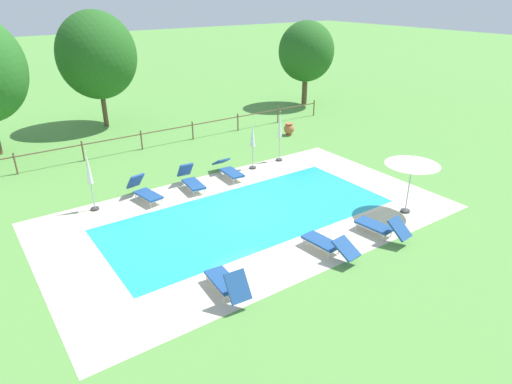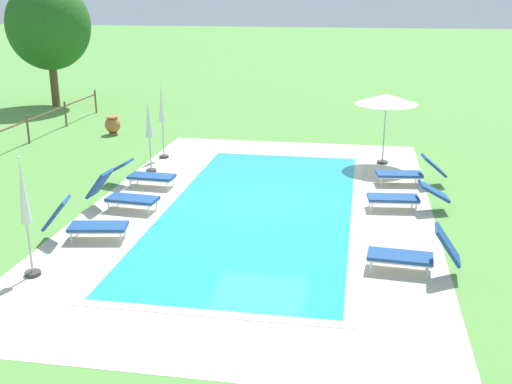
# 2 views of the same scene
# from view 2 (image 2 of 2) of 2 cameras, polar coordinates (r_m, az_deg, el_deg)

# --- Properties ---
(ground_plane) EXTENTS (160.00, 160.00, 0.00)m
(ground_plane) POSITION_cam_2_polar(r_m,az_deg,el_deg) (16.28, 0.32, -1.56)
(ground_plane) COLOR #599342
(pool_deck_paving) EXTENTS (15.02, 8.82, 0.01)m
(pool_deck_paving) POSITION_cam_2_polar(r_m,az_deg,el_deg) (16.28, 0.32, -1.55)
(pool_deck_paving) COLOR beige
(pool_deck_paving) RESTS_ON ground
(swimming_pool_water) EXTENTS (10.93, 4.72, 0.01)m
(swimming_pool_water) POSITION_cam_2_polar(r_m,az_deg,el_deg) (16.28, 0.32, -1.55)
(swimming_pool_water) COLOR #23A8C1
(swimming_pool_water) RESTS_ON ground
(pool_coping_rim) EXTENTS (11.41, 5.20, 0.01)m
(pool_coping_rim) POSITION_cam_2_polar(r_m,az_deg,el_deg) (16.28, 0.32, -1.53)
(pool_coping_rim) COLOR beige
(pool_coping_rim) RESTS_ON ground
(sun_lounger_north_near_steps) EXTENTS (0.84, 2.03, 0.88)m
(sun_lounger_north_near_steps) POSITION_cam_2_polar(r_m,az_deg,el_deg) (18.75, 13.75, 1.78)
(sun_lounger_north_near_steps) COLOR navy
(sun_lounger_north_near_steps) RESTS_ON ground
(sun_lounger_north_mid) EXTENTS (0.74, 1.85, 1.02)m
(sun_lounger_north_mid) POSITION_cam_2_polar(r_m,az_deg,el_deg) (13.00, 14.14, -5.46)
(sun_lounger_north_mid) COLOR navy
(sun_lounger_north_mid) RESTS_ON ground
(sun_lounger_north_far) EXTENTS (0.76, 1.89, 1.00)m
(sun_lounger_north_far) POSITION_cam_2_polar(r_m,az_deg,el_deg) (16.49, -12.02, -0.26)
(sun_lounger_north_far) COLOR navy
(sun_lounger_north_far) RESTS_ON ground
(sun_lounger_north_end) EXTENTS (0.80, 2.10, 0.75)m
(sun_lounger_north_end) POSITION_cam_2_polar(r_m,az_deg,el_deg) (16.58, 13.38, -0.40)
(sun_lounger_north_end) COLOR navy
(sun_lounger_north_end) RESTS_ON ground
(sun_lounger_south_near_corner) EXTENTS (0.70, 2.08, 0.76)m
(sun_lounger_south_near_corner) POSITION_cam_2_polar(r_m,az_deg,el_deg) (18.36, -10.33, 1.60)
(sun_lounger_south_near_corner) COLOR navy
(sun_lounger_south_near_corner) RESTS_ON ground
(sun_lounger_south_mid) EXTENTS (0.91, 1.93, 0.99)m
(sun_lounger_south_mid) POSITION_cam_2_polar(r_m,az_deg,el_deg) (14.72, -15.20, -2.75)
(sun_lounger_south_mid) COLOR navy
(sun_lounger_south_mid) RESTS_ON ground
(patio_umbrella_open_foreground) EXTENTS (2.01, 2.01, 2.32)m
(patio_umbrella_open_foreground) POSITION_cam_2_polar(r_m,az_deg,el_deg) (20.53, 11.76, 8.23)
(patio_umbrella_open_foreground) COLOR #383838
(patio_umbrella_open_foreground) RESTS_ON ground
(patio_umbrella_closed_row_west) EXTENTS (0.32, 0.32, 2.45)m
(patio_umbrella_closed_row_west) POSITION_cam_2_polar(r_m,az_deg,el_deg) (12.86, -20.31, -1.01)
(patio_umbrella_closed_row_west) COLOR #383838
(patio_umbrella_closed_row_west) RESTS_ON ground
(patio_umbrella_closed_row_mid_west) EXTENTS (0.32, 0.32, 2.53)m
(patio_umbrella_closed_row_mid_west) POSITION_cam_2_polar(r_m,az_deg,el_deg) (21.12, -8.54, 7.24)
(patio_umbrella_closed_row_mid_west) COLOR #383838
(patio_umbrella_closed_row_mid_west) RESTS_ON ground
(patio_umbrella_closed_row_centre) EXTENTS (0.32, 0.32, 2.25)m
(patio_umbrella_closed_row_centre) POSITION_cam_2_polar(r_m,az_deg,el_deg) (19.53, -9.71, 5.90)
(patio_umbrella_closed_row_centre) COLOR #383838
(patio_umbrella_closed_row_centre) RESTS_ON ground
(terracotta_urn_near_fence) EXTENTS (0.60, 0.60, 0.72)m
(terracotta_urn_near_fence) POSITION_cam_2_polar(r_m,az_deg,el_deg) (25.23, -12.90, 5.98)
(terracotta_urn_near_fence) COLOR #B7663D
(terracotta_urn_near_fence) RESTS_ON ground
(tree_far_west) EXTENTS (3.91, 3.91, 5.88)m
(tree_far_west) POSITION_cam_2_polar(r_m,az_deg,el_deg) (32.05, -18.34, 14.17)
(tree_far_west) COLOR brown
(tree_far_west) RESTS_ON ground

